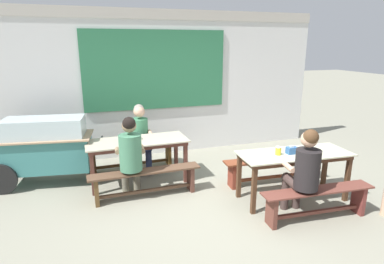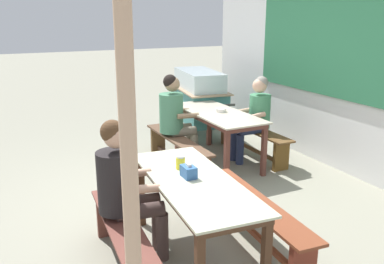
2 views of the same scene
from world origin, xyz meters
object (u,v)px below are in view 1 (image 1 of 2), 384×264
(person_near_front, at_px, (304,169))
(bench_near_back, at_px, (272,166))
(bench_near_front, at_px, (317,200))
(food_cart, at_px, (45,146))
(condiment_jar, at_px, (278,151))
(soup_bowl, at_px, (137,138))
(bench_far_front, at_px, (145,179))
(person_left_back_turned, at_px, (130,153))
(tissue_box, at_px, (292,150))
(bench_far_back, at_px, (132,154))
(dining_table_far, at_px, (137,145))
(person_center_facing, at_px, (141,134))
(dining_table_near, at_px, (294,158))

(person_near_front, bearing_deg, bench_near_back, 76.78)
(bench_near_front, distance_m, food_cart, 4.28)
(condiment_jar, relative_size, soup_bowl, 0.82)
(bench_far_front, relative_size, bench_near_front, 1.07)
(bench_near_front, relative_size, soup_bowl, 10.53)
(bench_near_back, distance_m, soup_bowl, 2.32)
(bench_near_front, height_order, person_left_back_turned, person_left_back_turned)
(bench_near_front, xyz_separation_m, tissue_box, (-0.03, 0.60, 0.51))
(bench_near_back, xyz_separation_m, person_left_back_turned, (-2.33, 0.20, 0.43))
(person_left_back_turned, relative_size, soup_bowl, 8.53)
(bench_far_back, distance_m, condiment_jar, 2.75)
(soup_bowl, bearing_deg, bench_near_front, -45.03)
(dining_table_far, bearing_deg, person_left_back_turned, -108.86)
(person_center_facing, bearing_deg, bench_far_front, -96.90)
(person_center_facing, xyz_separation_m, soup_bowl, (-0.14, -0.48, 0.07))
(bench_far_back, relative_size, soup_bowl, 10.88)
(person_center_facing, xyz_separation_m, tissue_box, (1.88, -1.93, 0.10))
(dining_table_far, relative_size, tissue_box, 11.05)
(bench_far_front, bearing_deg, person_near_front, -34.81)
(bench_near_front, relative_size, person_near_front, 1.25)
(dining_table_near, xyz_separation_m, bench_near_back, (0.04, 0.61, -0.36))
(food_cart, xyz_separation_m, person_near_front, (3.32, -2.34, 0.06))
(tissue_box, distance_m, condiment_jar, 0.21)
(person_near_front, xyz_separation_m, soup_bowl, (-1.86, 1.96, 0.05))
(dining_table_far, height_order, person_left_back_turned, person_left_back_turned)
(person_center_facing, height_order, person_left_back_turned, person_left_back_turned)
(bench_far_front, height_order, condiment_jar, condiment_jar)
(dining_table_far, height_order, person_near_front, person_near_front)
(bench_near_back, xyz_separation_m, bench_near_front, (-0.08, -1.23, -0.01))
(bench_near_back, height_order, condiment_jar, condiment_jar)
(dining_table_far, relative_size, bench_near_front, 1.06)
(dining_table_far, distance_m, tissue_box, 2.46)
(person_near_front, xyz_separation_m, person_left_back_turned, (-2.06, 1.34, 0.01))
(tissue_box, xyz_separation_m, condiment_jar, (-0.21, 0.02, 0.01))
(dining_table_near, height_order, soup_bowl, soup_bowl)
(bench_near_back, height_order, person_center_facing, person_center_facing)
(bench_far_back, relative_size, food_cart, 0.88)
(person_left_back_turned, xyz_separation_m, condiment_jar, (2.01, -0.81, 0.07))
(dining_table_near, relative_size, soup_bowl, 11.33)
(person_center_facing, height_order, tissue_box, person_center_facing)
(bench_near_front, xyz_separation_m, soup_bowl, (-2.04, 2.05, 0.48))
(soup_bowl, bearing_deg, food_cart, 165.59)
(person_near_front, xyz_separation_m, condiment_jar, (-0.05, 0.53, 0.08))
(person_near_front, bearing_deg, food_cart, 144.84)
(dining_table_near, xyz_separation_m, bench_far_back, (-2.10, 1.99, -0.37))
(bench_far_front, bearing_deg, dining_table_far, 90.84)
(person_left_back_turned, bearing_deg, soup_bowl, 71.87)
(bench_far_back, xyz_separation_m, person_near_front, (1.87, -2.52, 0.42))
(bench_far_back, distance_m, tissue_box, 2.90)
(bench_near_front, bearing_deg, person_left_back_turned, 147.55)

